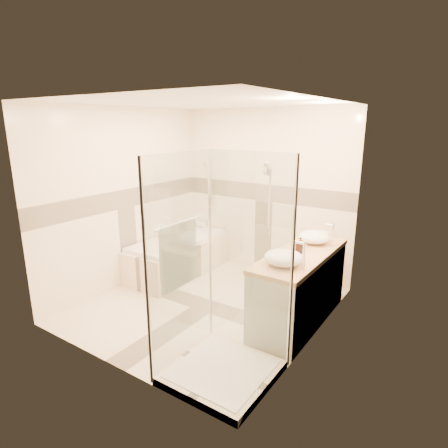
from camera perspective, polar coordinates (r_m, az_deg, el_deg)
The scene contains 12 objects.
room at distance 4.49m, azimuth -2.16°, elevation 1.99°, with size 2.82×3.02×2.52m.
bathtub at distance 5.88m, azimuth -6.97°, elevation -4.56°, with size 0.75×1.70×0.56m.
vanity at distance 4.50m, azimuth 11.42°, elevation -9.47°, with size 0.58×1.62×0.85m.
shower_enclosure at distance 3.58m, azimuth -1.18°, elevation -14.48°, with size 0.96×0.93×2.04m.
vessel_sink_near at distance 4.72m, azimuth 13.59°, elevation -1.92°, with size 0.38×0.38×0.15m, color white.
vessel_sink_far at distance 3.94m, azimuth 9.02°, elevation -5.05°, with size 0.40×0.40×0.16m, color white.
faucet_near at distance 4.63m, azimuth 16.15°, elevation -1.36°, with size 0.11×0.03×0.27m.
faucet_far at distance 3.83m, azimuth 12.00°, elevation -4.37°, with size 0.12×0.03×0.29m.
amenity_bottle_a at distance 4.33m, azimuth 11.58°, elevation -3.17°, with size 0.08×0.08×0.18m, color black.
amenity_bottle_b at distance 4.38m, azimuth 11.79°, elevation -3.31°, with size 0.10×0.10×0.13m, color black.
folded_towels at distance 4.94m, azimuth 14.50°, elevation -1.70°, with size 0.14×0.23×0.07m, color white.
rolled_towel at distance 6.41m, azimuth -3.74°, elevation -0.02°, with size 0.09×0.09×0.20m, color white.
Camera 1 is at (2.63, -3.52, 2.27)m, focal length 30.00 mm.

